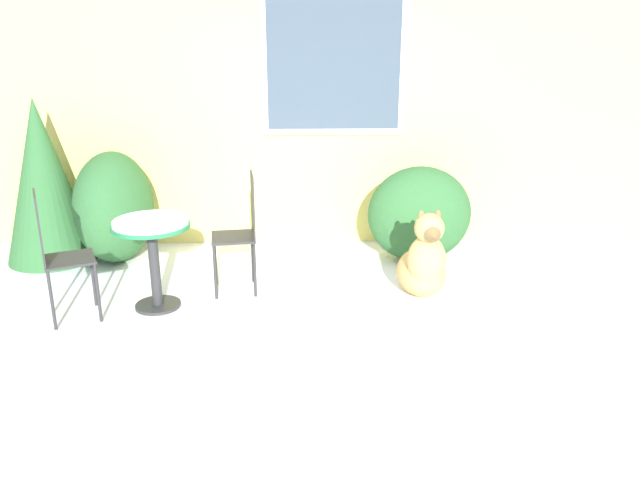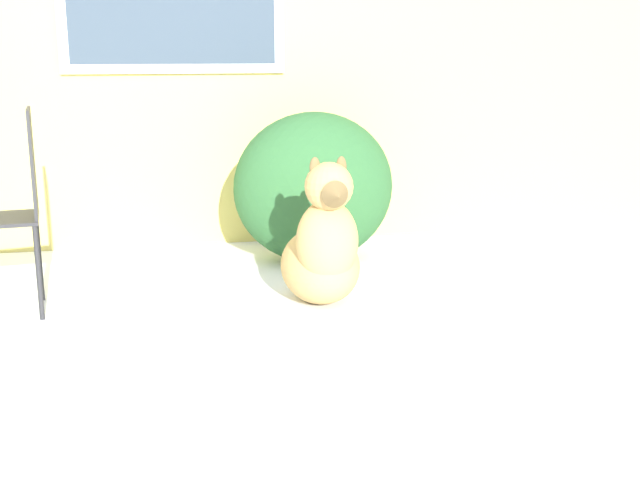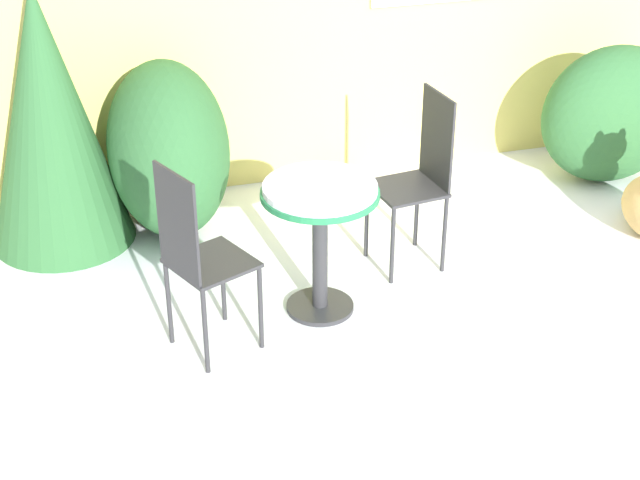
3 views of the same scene
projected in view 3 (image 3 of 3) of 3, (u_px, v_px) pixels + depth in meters
ground_plane at (594, 328)px, 5.09m from camera, size 16.00×16.00×0.00m
shrub_left at (168, 149)px, 5.78m from camera, size 0.71×1.01×1.06m
shrub_middle at (612, 114)px, 6.43m from camera, size 0.98×0.63×0.93m
evergreen_bush at (49, 118)px, 5.55m from camera, size 0.84×0.84×1.56m
patio_table at (320, 213)px, 4.97m from camera, size 0.61×0.61×0.74m
patio_chair_near_table at (419, 174)px, 5.43m from camera, size 0.41×0.41×1.02m
patio_chair_far_side at (198, 254)px, 4.65m from camera, size 0.48×0.48×1.02m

